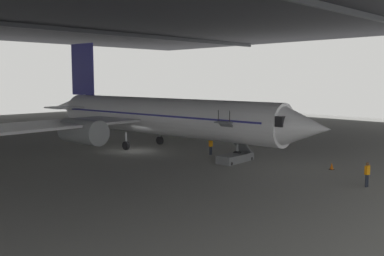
# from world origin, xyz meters

# --- Properties ---
(ground_plane) EXTENTS (110.00, 110.00, 0.00)m
(ground_plane) POSITION_xyz_m (0.00, 0.00, 0.00)
(ground_plane) COLOR gray
(hangar_structure) EXTENTS (121.00, 99.00, 17.01)m
(hangar_structure) POSITION_xyz_m (-0.10, 13.80, 16.37)
(hangar_structure) COLOR #4C4F54
(hangar_structure) RESTS_ON ground_plane
(airplane_main) EXTENTS (36.21, 37.40, 11.66)m
(airplane_main) POSITION_xyz_m (2.23, -0.81, 3.49)
(airplane_main) COLOR white
(airplane_main) RESTS_ON ground_plane
(boarding_stairs) EXTENTS (4.35, 1.83, 4.70)m
(boarding_stairs) POSITION_xyz_m (2.51, -11.18, 0.74)
(boarding_stairs) COLOR slate
(boarding_stairs) RESTS_ON ground_plane
(crew_worker_near_nose) EXTENTS (0.54, 0.28, 1.73)m
(crew_worker_near_nose) POSITION_xyz_m (1.97, -23.36, 0.99)
(crew_worker_near_nose) COLOR #232838
(crew_worker_near_nose) RESTS_ON ground_plane
(crew_worker_by_stairs) EXTENTS (0.55, 0.22, 1.65)m
(crew_worker_by_stairs) POSITION_xyz_m (3.60, -7.22, 0.94)
(crew_worker_by_stairs) COLOR #232838
(crew_worker_by_stairs) RESTS_ON ground_plane
(traffic_cone_orange) EXTENTS (0.36, 0.36, 0.60)m
(traffic_cone_orange) POSITION_xyz_m (5.59, -18.88, 0.29)
(traffic_cone_orange) COLOR black
(traffic_cone_orange) RESTS_ON ground_plane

